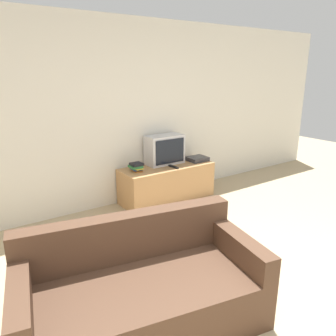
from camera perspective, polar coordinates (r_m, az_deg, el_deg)
ground_plane at (r=2.86m, az=18.69°, el=-25.93°), size 14.00×14.00×0.00m
wall_back at (r=4.60m, az=-11.24°, el=8.88°), size 9.00×0.06×2.60m
tv_stand at (r=4.96m, az=-0.18°, el=-2.56°), size 1.42×0.54×0.53m
television at (r=4.94m, az=-0.59°, el=3.23°), size 0.57×0.30×0.44m
couch at (r=2.68m, az=-4.66°, el=-20.81°), size 1.92×1.19×0.79m
book_stack at (r=4.63m, az=-5.55°, el=0.21°), size 0.18×0.20×0.12m
remote_on_stand at (r=4.79m, az=0.97°, el=0.21°), size 0.05×0.20×0.02m
set_top_box at (r=5.18m, az=5.13°, el=1.62°), size 0.30×0.25×0.06m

